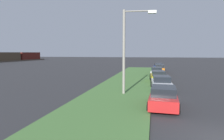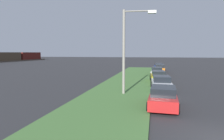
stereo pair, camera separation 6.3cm
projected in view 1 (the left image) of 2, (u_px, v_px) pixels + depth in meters
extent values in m
cube|color=#477238|center=(120.00, 91.00, 19.05)|extent=(60.00, 6.00, 0.12)
cube|color=red|center=(163.00, 99.00, 13.47)|extent=(4.39, 2.01, 0.70)
cube|color=black|center=(164.00, 91.00, 13.22)|extent=(2.28, 1.71, 0.55)
cylinder|color=black|center=(151.00, 97.00, 15.02)|extent=(0.65, 0.25, 0.64)
cylinder|color=black|center=(176.00, 99.00, 14.56)|extent=(0.65, 0.25, 0.64)
cylinder|color=black|center=(149.00, 107.00, 12.42)|extent=(0.65, 0.25, 0.64)
cylinder|color=black|center=(178.00, 109.00, 11.96)|extent=(0.65, 0.25, 0.64)
cube|color=silver|center=(161.00, 85.00, 19.57)|extent=(4.38, 2.01, 0.70)
cube|color=black|center=(162.00, 79.00, 19.31)|extent=(2.27, 1.70, 0.55)
cylinder|color=black|center=(152.00, 85.00, 21.06)|extent=(0.65, 0.25, 0.64)
cylinder|color=black|center=(169.00, 85.00, 20.77)|extent=(0.65, 0.25, 0.64)
cylinder|color=black|center=(153.00, 89.00, 18.41)|extent=(0.65, 0.25, 0.64)
cylinder|color=black|center=(172.00, 90.00, 18.12)|extent=(0.65, 0.25, 0.64)
cube|color=gold|center=(158.00, 78.00, 24.90)|extent=(4.40, 2.04, 0.70)
cube|color=black|center=(158.00, 73.00, 24.65)|extent=(2.29, 1.72, 0.55)
cylinder|color=black|center=(150.00, 78.00, 26.39)|extent=(0.65, 0.26, 0.64)
cylinder|color=black|center=(164.00, 78.00, 26.12)|extent=(0.65, 0.26, 0.64)
cylinder|color=black|center=(151.00, 81.00, 23.73)|extent=(0.65, 0.26, 0.64)
cylinder|color=black|center=(167.00, 81.00, 23.46)|extent=(0.65, 0.26, 0.64)
cube|color=#B2B5BA|center=(157.00, 73.00, 31.39)|extent=(4.37, 1.97, 0.70)
cube|color=black|center=(157.00, 69.00, 31.14)|extent=(2.26, 1.69, 0.55)
cylinder|color=black|center=(152.00, 73.00, 32.93)|extent=(0.65, 0.25, 0.64)
cylinder|color=black|center=(162.00, 73.00, 32.49)|extent=(0.65, 0.25, 0.64)
cylinder|color=black|center=(151.00, 75.00, 30.33)|extent=(0.65, 0.25, 0.64)
cylinder|color=black|center=(162.00, 75.00, 29.88)|extent=(0.65, 0.25, 0.64)
cube|color=orange|center=(160.00, 69.00, 37.33)|extent=(4.34, 1.90, 0.70)
cube|color=black|center=(160.00, 66.00, 37.08)|extent=(2.24, 1.65, 0.55)
cylinder|color=black|center=(155.00, 70.00, 38.87)|extent=(0.65, 0.24, 0.64)
cylinder|color=black|center=(164.00, 70.00, 38.45)|extent=(0.65, 0.24, 0.64)
cylinder|color=black|center=(155.00, 71.00, 36.25)|extent=(0.65, 0.24, 0.64)
cylinder|color=black|center=(165.00, 71.00, 35.83)|extent=(0.65, 0.24, 0.64)
cube|color=#23389E|center=(158.00, 67.00, 42.49)|extent=(4.39, 2.04, 0.70)
cube|color=black|center=(158.00, 65.00, 42.24)|extent=(2.29, 1.72, 0.55)
cylinder|color=black|center=(154.00, 68.00, 43.98)|extent=(0.65, 0.26, 0.64)
cylinder|color=black|center=(162.00, 68.00, 43.70)|extent=(0.65, 0.26, 0.64)
cylinder|color=black|center=(154.00, 69.00, 41.32)|extent=(0.65, 0.26, 0.64)
cylinder|color=black|center=(163.00, 69.00, 41.04)|extent=(0.65, 0.26, 0.64)
cube|color=#473828|center=(6.00, 56.00, 79.41)|extent=(14.00, 3.00, 3.40)
cube|color=#511914|center=(29.00, 56.00, 94.21)|extent=(14.00, 3.00, 3.40)
cylinder|color=gray|center=(124.00, 53.00, 17.15)|extent=(0.24, 0.24, 7.50)
cylinder|color=gray|center=(138.00, 11.00, 16.69)|extent=(0.35, 2.40, 0.12)
cube|color=silver|center=(152.00, 12.00, 16.56)|extent=(0.43, 0.73, 0.24)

